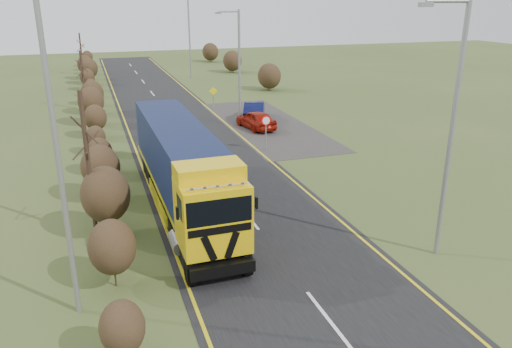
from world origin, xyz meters
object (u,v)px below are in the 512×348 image
object	(u,v)px
streetlight_near	(450,123)
lorry	(181,164)
car_red_hatchback	(256,120)
car_blue_sedan	(254,111)
speed_sign	(266,126)

from	to	relation	value
streetlight_near	lorry	bearing A→B (deg)	138.62
car_red_hatchback	car_blue_sedan	xyz separation A→B (m)	(0.81, 2.77, 0.05)
streetlight_near	car_red_hatchback	bearing A→B (deg)	90.76
car_blue_sedan	speed_sign	distance (m)	8.63
lorry	streetlight_near	xyz separation A→B (m)	(8.25, -7.27, 2.91)
lorry	streetlight_near	size ratio (longest dim) A/B	1.52
car_red_hatchback	lorry	bearing A→B (deg)	48.82
streetlight_near	speed_sign	world-z (taller)	streetlight_near
lorry	car_blue_sedan	xyz separation A→B (m)	(8.79, 15.96, -1.50)
lorry	car_red_hatchback	distance (m)	15.49
lorry	speed_sign	world-z (taller)	lorry
streetlight_near	speed_sign	size ratio (longest dim) A/B	4.06
lorry	speed_sign	bearing A→B (deg)	47.79
car_blue_sedan	streetlight_near	distance (m)	23.65
lorry	car_red_hatchback	world-z (taller)	lorry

